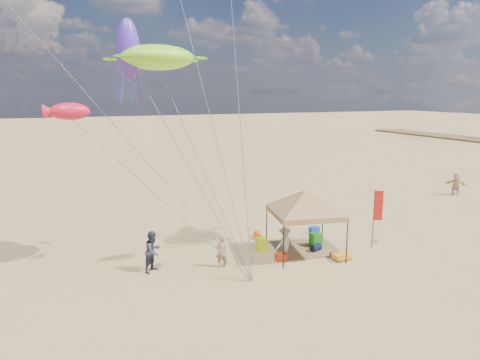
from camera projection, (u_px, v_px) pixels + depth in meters
The scene contains 18 objects.
ground at pixel (267, 285), 19.12m from camera, with size 280.00×280.00×0.00m, color tan.
canopy_tent at pixel (306, 192), 22.00m from camera, with size 6.15×6.15×3.88m.
feather_flag at pixel (377, 209), 23.21m from camera, with size 0.46×0.19×3.14m.
cooler_red at pixel (281, 257), 21.78m from camera, with size 0.54×0.38×0.38m, color #BD350F.
cooler_blue at pixel (314, 230), 26.05m from camera, with size 0.54×0.38×0.38m, color #153DB0.
bag_navy at pixel (316, 247), 23.15m from camera, with size 0.36×0.36×0.60m, color #0C1435.
bag_orange at pixel (257, 235), 25.19m from camera, with size 0.36×0.36×0.60m, color #D9550C.
chair_green at pixel (315, 239), 23.88m from camera, with size 0.50×0.50×0.70m, color green.
chair_yellow at pixel (261, 245), 23.06m from camera, with size 0.50×0.50×0.70m, color #D4E919.
crate_grey at pixel (334, 255), 22.21m from camera, with size 0.34×0.30×0.28m, color slate.
beach_cart at pixel (342, 256), 21.87m from camera, with size 0.90×0.50×0.24m, color orange.
person_near_a at pixel (221, 251), 20.90m from camera, with size 0.56×0.37×1.54m, color #A5765E.
person_near_b at pixel (153, 251), 20.40m from camera, with size 0.92×0.72×1.90m, color #323545.
person_near_c at pixel (285, 243), 22.02m from camera, with size 1.02×0.59×1.58m, color beige.
person_far_c at pixel (456, 184), 35.55m from camera, with size 1.64×0.52×1.77m, color tan.
turtle_kite at pixel (157, 57), 19.28m from camera, with size 3.24×2.59×1.08m, color #93F827.
fish_kite at pixel (70, 111), 17.62m from camera, with size 1.55×0.77×0.69m, color red.
squid_kite at pixel (128, 50), 18.85m from camera, with size 1.00×1.00×2.60m, color #5730BE.
Camera 1 is at (-8.06, -16.03, 8.06)m, focal length 33.63 mm.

